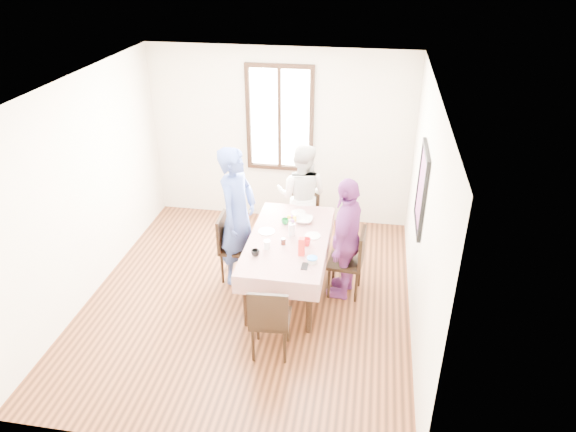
% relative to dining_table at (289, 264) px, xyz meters
% --- Properties ---
extents(ground, '(4.50, 4.50, 0.00)m').
position_rel_dining_table_xyz_m(ground, '(-0.46, -0.29, -0.38)').
color(ground, '#331B0F').
rests_on(ground, ground).
extents(back_wall, '(4.00, 0.00, 4.00)m').
position_rel_dining_table_xyz_m(back_wall, '(-0.46, 1.96, 0.98)').
color(back_wall, beige).
rests_on(back_wall, ground).
extents(right_wall, '(0.00, 4.50, 4.50)m').
position_rel_dining_table_xyz_m(right_wall, '(1.54, -0.29, 0.98)').
color(right_wall, beige).
rests_on(right_wall, ground).
extents(window_frame, '(1.02, 0.06, 1.62)m').
position_rel_dining_table_xyz_m(window_frame, '(-0.46, 1.94, 1.27)').
color(window_frame, black).
rests_on(window_frame, back_wall).
extents(window_pane, '(0.90, 0.02, 1.50)m').
position_rel_dining_table_xyz_m(window_pane, '(-0.46, 1.95, 1.27)').
color(window_pane, white).
rests_on(window_pane, back_wall).
extents(art_poster, '(0.04, 0.76, 0.96)m').
position_rel_dining_table_xyz_m(art_poster, '(1.52, 0.01, 1.18)').
color(art_poster, red).
rests_on(art_poster, right_wall).
extents(dining_table, '(0.86, 1.71, 0.75)m').
position_rel_dining_table_xyz_m(dining_table, '(0.00, 0.00, 0.00)').
color(dining_table, black).
rests_on(dining_table, ground).
extents(tablecloth, '(0.98, 1.83, 0.01)m').
position_rel_dining_table_xyz_m(tablecloth, '(0.00, 0.00, 0.38)').
color(tablecloth, '#560003').
rests_on(tablecloth, dining_table).
extents(chair_left, '(0.43, 0.43, 0.91)m').
position_rel_dining_table_xyz_m(chair_left, '(-0.71, 0.16, 0.08)').
color(chair_left, black).
rests_on(chair_left, ground).
extents(chair_right, '(0.45, 0.45, 0.91)m').
position_rel_dining_table_xyz_m(chair_right, '(0.71, 0.05, 0.08)').
color(chair_right, black).
rests_on(chair_right, ground).
extents(chair_far, '(0.48, 0.48, 0.91)m').
position_rel_dining_table_xyz_m(chair_far, '(0.00, 1.17, 0.08)').
color(chair_far, black).
rests_on(chair_far, ground).
extents(chair_near, '(0.45, 0.45, 0.91)m').
position_rel_dining_table_xyz_m(chair_near, '(0.00, -1.17, 0.08)').
color(chair_near, black).
rests_on(chair_near, ground).
extents(person_left, '(0.59, 0.76, 1.85)m').
position_rel_dining_table_xyz_m(person_left, '(-0.69, 0.16, 0.55)').
color(person_left, '#394D93').
rests_on(person_left, ground).
extents(person_far, '(0.83, 0.69, 1.56)m').
position_rel_dining_table_xyz_m(person_far, '(0.00, 1.15, 0.41)').
color(person_far, silver).
rests_on(person_far, ground).
extents(person_right, '(0.58, 1.00, 1.60)m').
position_rel_dining_table_xyz_m(person_right, '(0.69, 0.05, 0.42)').
color(person_right, '#7D337E').
rests_on(person_right, ground).
extents(mug_black, '(0.12, 0.12, 0.08)m').
position_rel_dining_table_xyz_m(mug_black, '(-0.32, -0.46, 0.43)').
color(mug_black, black).
rests_on(mug_black, tablecloth).
extents(mug_flag, '(0.14, 0.14, 0.10)m').
position_rel_dining_table_xyz_m(mug_flag, '(0.24, -0.13, 0.43)').
color(mug_flag, red).
rests_on(mug_flag, tablecloth).
extents(mug_green, '(0.13, 0.13, 0.08)m').
position_rel_dining_table_xyz_m(mug_green, '(-0.11, 0.35, 0.42)').
color(mug_green, '#0C7226').
rests_on(mug_green, tablecloth).
extents(serving_bowl, '(0.26, 0.26, 0.06)m').
position_rel_dining_table_xyz_m(serving_bowl, '(0.12, 0.44, 0.42)').
color(serving_bowl, white).
rests_on(serving_bowl, tablecloth).
extents(juice_carton, '(0.07, 0.07, 0.22)m').
position_rel_dining_table_xyz_m(juice_carton, '(0.21, -0.35, 0.50)').
color(juice_carton, red).
rests_on(juice_carton, tablecloth).
extents(butter_tub, '(0.11, 0.11, 0.05)m').
position_rel_dining_table_xyz_m(butter_tub, '(0.35, -0.49, 0.41)').
color(butter_tub, white).
rests_on(butter_tub, tablecloth).
extents(jam_jar, '(0.06, 0.06, 0.08)m').
position_rel_dining_table_xyz_m(jam_jar, '(-0.04, -0.16, 0.43)').
color(jam_jar, black).
rests_on(jam_jar, tablecloth).
extents(drinking_glass, '(0.08, 0.08, 0.11)m').
position_rel_dining_table_xyz_m(drinking_glass, '(-0.22, -0.28, 0.44)').
color(drinking_glass, silver).
rests_on(drinking_glass, tablecloth).
extents(smartphone, '(0.07, 0.15, 0.01)m').
position_rel_dining_table_xyz_m(smartphone, '(0.28, -0.59, 0.39)').
color(smartphone, black).
rests_on(smartphone, tablecloth).
extents(flower_vase, '(0.08, 0.08, 0.16)m').
position_rel_dining_table_xyz_m(flower_vase, '(0.03, 0.08, 0.47)').
color(flower_vase, silver).
rests_on(flower_vase, tablecloth).
extents(plate_left, '(0.20, 0.20, 0.01)m').
position_rel_dining_table_xyz_m(plate_left, '(-0.30, 0.10, 0.39)').
color(plate_left, white).
rests_on(plate_left, tablecloth).
extents(plate_right, '(0.20, 0.20, 0.01)m').
position_rel_dining_table_xyz_m(plate_right, '(0.29, 0.10, 0.39)').
color(plate_right, white).
rests_on(plate_right, tablecloth).
extents(plate_far, '(0.20, 0.20, 0.01)m').
position_rel_dining_table_xyz_m(plate_far, '(0.02, 0.68, 0.39)').
color(plate_far, white).
rests_on(plate_far, tablecloth).
extents(butter_lid, '(0.12, 0.12, 0.01)m').
position_rel_dining_table_xyz_m(butter_lid, '(0.35, -0.49, 0.45)').
color(butter_lid, blue).
rests_on(butter_lid, butter_tub).
extents(flower_bunch, '(0.09, 0.09, 0.10)m').
position_rel_dining_table_xyz_m(flower_bunch, '(0.03, 0.08, 0.60)').
color(flower_bunch, yellow).
rests_on(flower_bunch, flower_vase).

